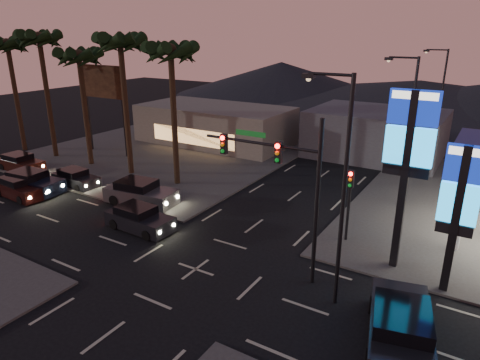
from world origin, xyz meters
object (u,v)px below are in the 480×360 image
Objects in this scene: car_lane_b_mid at (75,178)px; car_lane_b_rear at (20,163)px; car_lane_a_mid at (20,188)px; pylon_sign_tall at (409,146)px; pylon_sign_short at (460,198)px; suv_station at (400,327)px; car_lane_a_front at (139,219)px; traffic_signal_mast at (283,174)px; car_lane_a_rear at (31,182)px; car_lane_b_front at (140,193)px.

car_lane_b_mid is 7.30m from car_lane_b_rear.
pylon_sign_tall is at bearing 9.03° from car_lane_a_mid.
pylon_sign_short is 34.09m from car_lane_b_rear.
car_lane_a_front is at bearing 171.51° from suv_station.
traffic_signal_mast is 1.42× the size of suv_station.
traffic_signal_mast reaches higher than car_lane_a_mid.
traffic_signal_mast reaches higher than car_lane_a_front.
car_lane_a_mid is (-25.54, -4.06, -5.70)m from pylon_sign_tall.
pylon_sign_short is at bearing 78.63° from suv_station.
pylon_sign_short is 26.86m from car_lane_b_mid.
car_lane_a_mid is 1.04m from car_lane_a_rear.
traffic_signal_mast reaches higher than car_lane_b_rear.
pylon_sign_tall reaches higher than car_lane_b_front.
traffic_signal_mast is 1.93× the size of car_lane_b_mid.
pylon_sign_short is at bearing 8.54° from car_lane_a_front.
traffic_signal_mast is at bearing 159.34° from suv_station.
traffic_signal_mast is 27.18m from car_lane_b_rear.
car_lane_b_front reaches higher than car_lane_b_rear.
suv_station is (1.52, -5.87, -5.57)m from pylon_sign_tall.
pylon_sign_tall is 31.87m from car_lane_b_rear.
car_lane_a_mid is (-20.79, -0.55, -4.54)m from traffic_signal_mast.
car_lane_a_rear reaches higher than car_lane_b_mid.
car_lane_a_front is 11.48m from car_lane_a_rear.
pylon_sign_tall reaches higher than car_lane_a_front.
traffic_signal_mast reaches higher than car_lane_a_rear.
pylon_sign_tall reaches higher than car_lane_a_rear.
car_lane_a_mid is 3.94m from car_lane_b_mid.
traffic_signal_mast is (-4.74, -3.51, -1.17)m from pylon_sign_tall.
pylon_sign_tall is 2.17× the size of car_lane_b_mid.
car_lane_a_rear is 0.96× the size of car_lane_b_front.
car_lane_b_mid is at bearing 170.89° from traffic_signal_mast.
car_lane_a_front is 15.96m from suv_station.
car_lane_a_rear is 0.92× the size of suv_station.
pylon_sign_short reaches higher than car_lane_a_front.
pylon_sign_tall is at bearing 0.99° from car_lane_b_mid.
car_lane_a_mid is at bearing -177.25° from car_lane_a_front.
car_lane_b_rear is (-26.61, 3.17, -4.54)m from traffic_signal_mast.
suv_station is (18.61, -5.40, 0.04)m from car_lane_b_front.
traffic_signal_mast reaches higher than suv_station.
suv_station is (15.79, -2.36, 0.14)m from car_lane_a_front.
pylon_sign_tall is 1.75× the size of car_lane_a_rear.
car_lane_a_rear is 9.02m from car_lane_b_front.
pylon_sign_tall is at bearing 104.51° from suv_station.
traffic_signal_mast is (-7.24, -2.51, 0.57)m from pylon_sign_short.
car_lane_a_mid is 0.87× the size of car_lane_b_front.
suv_station reaches higher than car_lane_b_front.
pylon_sign_tall is 6.02m from traffic_signal_mast.
car_lane_b_mid is 0.91× the size of car_lane_b_rear.
car_lane_b_mid is (1.49, 3.64, -0.08)m from car_lane_a_mid.
traffic_signal_mast is at bearing -13.81° from car_lane_b_front.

